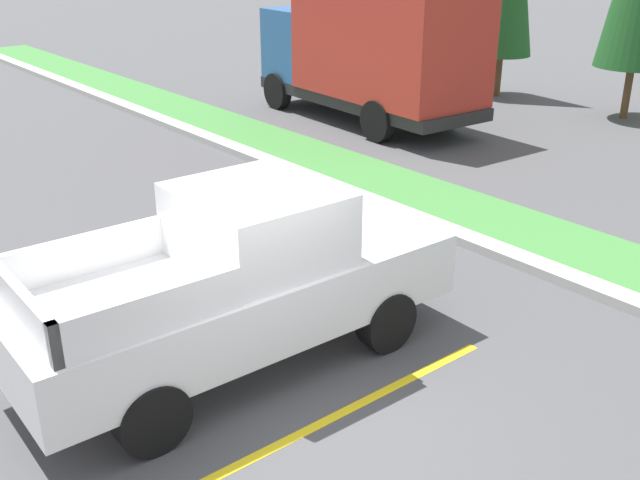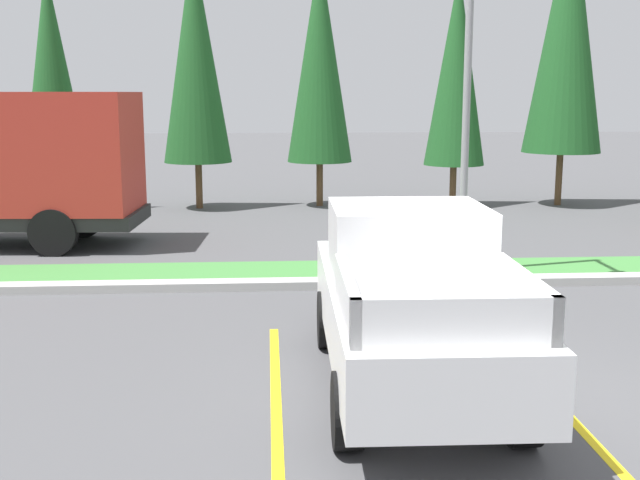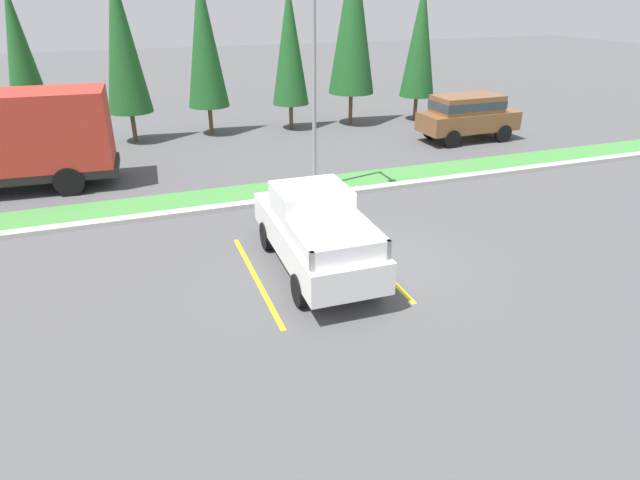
{
  "view_description": "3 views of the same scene",
  "coord_description": "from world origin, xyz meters",
  "px_view_note": "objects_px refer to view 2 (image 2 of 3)",
  "views": [
    {
      "loc": [
        5.62,
        -3.91,
        4.76
      ],
      "look_at": [
        -1.46,
        1.88,
        0.89
      ],
      "focal_mm": 41.53,
      "sensor_mm": 36.0,
      "label": 1
    },
    {
      "loc": [
        -2.44,
        -8.48,
        3.38
      ],
      "look_at": [
        -1.75,
        1.99,
        1.42
      ],
      "focal_mm": 44.32,
      "sensor_mm": 36.0,
      "label": 2
    },
    {
      "loc": [
        -4.9,
        -11.37,
        6.49
      ],
      "look_at": [
        -0.68,
        0.21,
        0.75
      ],
      "focal_mm": 30.32,
      "sensor_mm": 36.0,
      "label": 3
    }
  ],
  "objects_px": {
    "street_light": "(470,50)",
    "cypress_tree_right_inner": "(456,69)",
    "cypress_tree_center": "(320,58)",
    "cypress_tree_left_inner": "(195,54)",
    "cypress_tree_rightmost": "(567,28)",
    "pickup_truck_main": "(410,300)",
    "cypress_tree_leftmost": "(51,69)"
  },
  "relations": [
    {
      "from": "pickup_truck_main",
      "to": "cypress_tree_center",
      "type": "distance_m",
      "value": 15.45
    },
    {
      "from": "cypress_tree_leftmost",
      "to": "cypress_tree_center",
      "type": "bearing_deg",
      "value": 4.9
    },
    {
      "from": "cypress_tree_leftmost",
      "to": "cypress_tree_center",
      "type": "height_order",
      "value": "cypress_tree_center"
    },
    {
      "from": "street_light",
      "to": "cypress_tree_rightmost",
      "type": "relative_size",
      "value": 0.8
    },
    {
      "from": "cypress_tree_leftmost",
      "to": "pickup_truck_main",
      "type": "bearing_deg",
      "value": -62.04
    },
    {
      "from": "pickup_truck_main",
      "to": "cypress_tree_rightmost",
      "type": "bearing_deg",
      "value": 63.87
    },
    {
      "from": "cypress_tree_center",
      "to": "cypress_tree_right_inner",
      "type": "height_order",
      "value": "cypress_tree_center"
    },
    {
      "from": "cypress_tree_rightmost",
      "to": "pickup_truck_main",
      "type": "bearing_deg",
      "value": -116.13
    },
    {
      "from": "pickup_truck_main",
      "to": "cypress_tree_right_inner",
      "type": "distance_m",
      "value": 15.62
    },
    {
      "from": "street_light",
      "to": "cypress_tree_rightmost",
      "type": "xyz_separation_m",
      "value": [
        5.22,
        9.21,
        1.15
      ]
    },
    {
      "from": "street_light",
      "to": "cypress_tree_center",
      "type": "xyz_separation_m",
      "value": [
        -2.07,
        9.54,
        0.27
      ]
    },
    {
      "from": "cypress_tree_left_inner",
      "to": "cypress_tree_right_inner",
      "type": "relative_size",
      "value": 1.1
    },
    {
      "from": "pickup_truck_main",
      "to": "cypress_tree_left_inner",
      "type": "height_order",
      "value": "cypress_tree_left_inner"
    },
    {
      "from": "cypress_tree_right_inner",
      "to": "cypress_tree_rightmost",
      "type": "height_order",
      "value": "cypress_tree_rightmost"
    },
    {
      "from": "pickup_truck_main",
      "to": "street_light",
      "type": "distance_m",
      "value": 6.66
    },
    {
      "from": "pickup_truck_main",
      "to": "cypress_tree_left_inner",
      "type": "bearing_deg",
      "value": 103.88
    },
    {
      "from": "cypress_tree_left_inner",
      "to": "street_light",
      "type": "bearing_deg",
      "value": -58.46
    },
    {
      "from": "street_light",
      "to": "cypress_tree_left_inner",
      "type": "xyz_separation_m",
      "value": [
        -5.68,
        9.25,
        0.37
      ]
    },
    {
      "from": "cypress_tree_rightmost",
      "to": "cypress_tree_right_inner",
      "type": "bearing_deg",
      "value": 179.49
    },
    {
      "from": "cypress_tree_right_inner",
      "to": "cypress_tree_rightmost",
      "type": "relative_size",
      "value": 0.77
    },
    {
      "from": "pickup_truck_main",
      "to": "cypress_tree_right_inner",
      "type": "bearing_deg",
      "value": 74.94
    },
    {
      "from": "street_light",
      "to": "cypress_tree_right_inner",
      "type": "height_order",
      "value": "street_light"
    },
    {
      "from": "pickup_truck_main",
      "to": "street_light",
      "type": "relative_size",
      "value": 0.74
    },
    {
      "from": "cypress_tree_center",
      "to": "cypress_tree_rightmost",
      "type": "height_order",
      "value": "cypress_tree_rightmost"
    },
    {
      "from": "cypress_tree_left_inner",
      "to": "cypress_tree_right_inner",
      "type": "height_order",
      "value": "cypress_tree_left_inner"
    },
    {
      "from": "cypress_tree_leftmost",
      "to": "street_light",
      "type": "bearing_deg",
      "value": -42.54
    },
    {
      "from": "pickup_truck_main",
      "to": "cypress_tree_right_inner",
      "type": "height_order",
      "value": "cypress_tree_right_inner"
    },
    {
      "from": "street_light",
      "to": "cypress_tree_right_inner",
      "type": "relative_size",
      "value": 1.03
    },
    {
      "from": "cypress_tree_left_inner",
      "to": "cypress_tree_rightmost",
      "type": "distance_m",
      "value": 10.93
    },
    {
      "from": "street_light",
      "to": "cypress_tree_leftmost",
      "type": "xyz_separation_m",
      "value": [
        -9.68,
        8.88,
        -0.09
      ]
    },
    {
      "from": "pickup_truck_main",
      "to": "cypress_tree_left_inner",
      "type": "xyz_separation_m",
      "value": [
        -3.66,
        14.8,
        3.45
      ]
    },
    {
      "from": "pickup_truck_main",
      "to": "cypress_tree_right_inner",
      "type": "xyz_separation_m",
      "value": [
        3.98,
        14.79,
        3.04
      ]
    }
  ]
}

